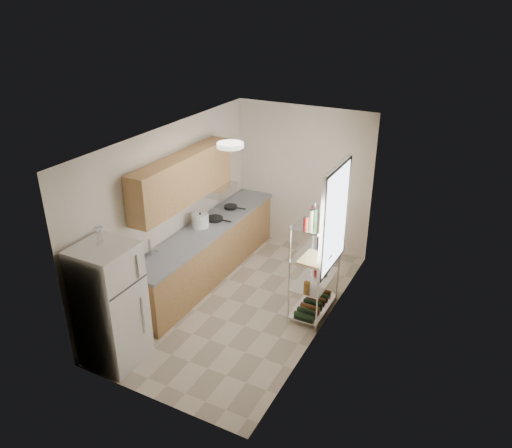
{
  "coord_description": "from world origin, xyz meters",
  "views": [
    {
      "loc": [
        3.08,
        -5.55,
        4.36
      ],
      "look_at": [
        0.08,
        0.25,
        1.26
      ],
      "focal_mm": 35.0,
      "sensor_mm": 36.0,
      "label": 1
    }
  ],
  "objects": [
    {
      "name": "frying_pan_large",
      "position": [
        -0.94,
        0.74,
        0.92
      ],
      "size": [
        0.28,
        0.28,
        0.05
      ],
      "primitive_type": "cylinder",
      "rotation": [
        0.0,
        0.0,
        0.06
      ],
      "color": "black",
      "rests_on": "counter_run"
    },
    {
      "name": "upper_cabinets",
      "position": [
        -1.05,
        0.1,
        1.81
      ],
      "size": [
        0.33,
        2.2,
        0.72
      ],
      "primitive_type": "cube",
      "color": "tan",
      "rests_on": "room"
    },
    {
      "name": "refrigerator",
      "position": [
        -0.87,
        -1.83,
        0.82
      ],
      "size": [
        0.67,
        0.67,
        1.63
      ],
      "primitive_type": "cube",
      "color": "white",
      "rests_on": "ground"
    },
    {
      "name": "rice_cooker",
      "position": [
        -1.01,
        0.42,
        1.01
      ],
      "size": [
        0.27,
        0.27,
        0.22
      ],
      "primitive_type": "cylinder",
      "color": "white",
      "rests_on": "counter_run"
    },
    {
      "name": "wine_glass_b",
      "position": [
        -0.94,
        -1.79,
        1.74
      ],
      "size": [
        0.08,
        0.08,
        0.21
      ],
      "primitive_type": null,
      "color": "silver",
      "rests_on": "refrigerator"
    },
    {
      "name": "window",
      "position": [
        1.23,
        0.35,
        1.55
      ],
      "size": [
        0.06,
        1.0,
        1.46
      ],
      "primitive_type": "cube",
      "color": "white",
      "rests_on": "room"
    },
    {
      "name": "espresso_machine",
      "position": [
        1.0,
        0.63,
        1.14
      ],
      "size": [
        0.17,
        0.24,
        0.26
      ],
      "primitive_type": "cube",
      "rotation": [
        0.0,
        0.0,
        0.1
      ],
      "color": "black",
      "rests_on": "bakers_rack"
    },
    {
      "name": "range_hood",
      "position": [
        -1.0,
        0.9,
        1.39
      ],
      "size": [
        0.5,
        0.6,
        0.12
      ],
      "primitive_type": "cube",
      "color": "#B7BABC",
      "rests_on": "room"
    },
    {
      "name": "bakers_rack",
      "position": [
        1.0,
        0.3,
        1.11
      ],
      "size": [
        0.45,
        0.9,
        1.73
      ],
      "color": "silver",
      "rests_on": "ground"
    },
    {
      "name": "counter_run",
      "position": [
        -0.92,
        0.44,
        0.45
      ],
      "size": [
        0.63,
        3.51,
        0.9
      ],
      "color": "tan",
      "rests_on": "ground"
    },
    {
      "name": "ceiling_dome",
      "position": [
        0.0,
        -0.3,
        2.57
      ],
      "size": [
        0.34,
        0.34,
        0.05
      ],
      "primitive_type": "cylinder",
      "color": "white",
      "rests_on": "room"
    },
    {
      "name": "storage_bag",
      "position": [
        0.96,
        0.61,
        0.63
      ],
      "size": [
        0.12,
        0.15,
        0.15
      ],
      "primitive_type": "cube",
      "rotation": [
        0.0,
        0.0,
        -0.29
      ],
      "color": "#A21319",
      "rests_on": "bakers_rack"
    },
    {
      "name": "room",
      "position": [
        0.0,
        0.0,
        1.3
      ],
      "size": [
        2.52,
        4.42,
        2.62
      ],
      "color": "beige",
      "rests_on": "ground"
    },
    {
      "name": "wine_glass_a",
      "position": [
        -0.97,
        -1.71,
        1.72
      ],
      "size": [
        0.07,
        0.07,
        0.18
      ],
      "primitive_type": null,
      "color": "silver",
      "rests_on": "refrigerator"
    },
    {
      "name": "frying_pan_small",
      "position": [
        -0.95,
        1.29,
        0.92
      ],
      "size": [
        0.25,
        0.25,
        0.05
      ],
      "primitive_type": "cylinder",
      "rotation": [
        0.0,
        0.0,
        0.11
      ],
      "color": "black",
      "rests_on": "counter_run"
    },
    {
      "name": "cutting_board",
      "position": [
        1.07,
        0.06,
        1.03
      ],
      "size": [
        0.36,
        0.46,
        0.03
      ],
      "primitive_type": "cube",
      "rotation": [
        0.0,
        0.0,
        -0.05
      ],
      "color": "tan",
      "rests_on": "bakers_rack"
    }
  ]
}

